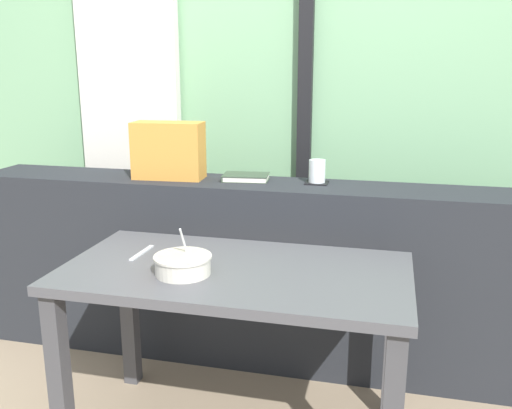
% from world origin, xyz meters
% --- Properties ---
extents(outdoor_backdrop, '(4.80, 0.08, 2.80)m').
position_xyz_m(outdoor_backdrop, '(0.00, 1.07, 1.40)').
color(outdoor_backdrop, '#7AAD7F').
rests_on(outdoor_backdrop, ground).
extents(curtain_left_panel, '(0.56, 0.06, 2.50)m').
position_xyz_m(curtain_left_panel, '(-0.87, 0.97, 1.25)').
color(curtain_left_panel, silver).
rests_on(curtain_left_panel, ground).
extents(window_divider_post, '(0.07, 0.05, 2.60)m').
position_xyz_m(window_divider_post, '(0.08, 1.00, 1.30)').
color(window_divider_post, black).
rests_on(window_divider_post, ground).
extents(dark_console_ledge, '(2.80, 0.32, 0.86)m').
position_xyz_m(dark_console_ledge, '(0.00, 0.55, 0.43)').
color(dark_console_ledge, '#23262B').
rests_on(dark_console_ledge, ground).
extents(breakfast_table, '(1.21, 0.63, 0.68)m').
position_xyz_m(breakfast_table, '(0.01, -0.06, 0.58)').
color(breakfast_table, '#414145').
rests_on(breakfast_table, ground).
extents(coaster_square, '(0.10, 0.10, 0.00)m').
position_xyz_m(coaster_square, '(0.20, 0.60, 0.86)').
color(coaster_square, black).
rests_on(coaster_square, dark_console_ledge).
extents(juice_glass, '(0.07, 0.07, 0.10)m').
position_xyz_m(juice_glass, '(0.20, 0.60, 0.91)').
color(juice_glass, white).
rests_on(juice_glass, coaster_square).
extents(closed_book, '(0.22, 0.16, 0.03)m').
position_xyz_m(closed_book, '(-0.12, 0.59, 0.87)').
color(closed_book, '#334233').
rests_on(closed_book, dark_console_ledge).
extents(throw_pillow, '(0.33, 0.16, 0.26)m').
position_xyz_m(throw_pillow, '(-0.48, 0.55, 0.99)').
color(throw_pillow, '#D18938').
rests_on(throw_pillow, dark_console_ledge).
extents(soup_bowl, '(0.20, 0.20, 0.17)m').
position_xyz_m(soup_bowl, '(-0.15, -0.16, 0.72)').
color(soup_bowl, beige).
rests_on(soup_bowl, breakfast_table).
extents(fork_utensil, '(0.02, 0.17, 0.01)m').
position_xyz_m(fork_utensil, '(-0.37, -0.00, 0.68)').
color(fork_utensil, silver).
rests_on(fork_utensil, breakfast_table).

